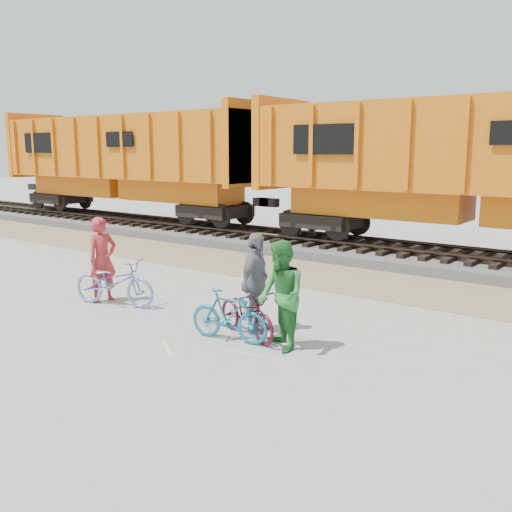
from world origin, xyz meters
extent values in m
plane|color=#9E9E99|center=(0.00, 0.00, 0.00)|extent=(120.00, 120.00, 0.00)
cube|color=#8E7858|center=(0.00, 5.50, 0.01)|extent=(120.00, 3.00, 0.02)
cube|color=slate|center=(0.00, 9.00, 0.15)|extent=(120.00, 4.00, 0.30)
cube|color=black|center=(-6.50, 9.00, 0.36)|extent=(0.22, 2.60, 0.12)
cube|color=black|center=(0.00, 9.00, 0.36)|extent=(0.22, 2.60, 0.12)
cylinder|color=#382821|center=(0.00, 8.28, 0.48)|extent=(120.00, 0.12, 0.12)
cylinder|color=#382821|center=(0.00, 9.72, 0.48)|extent=(120.00, 0.12, 0.12)
cube|color=black|center=(-11.94, 9.00, 0.94)|extent=(11.20, 2.20, 0.80)
cube|color=orange|center=(-11.94, 9.00, 1.79)|extent=(11.76, 1.65, 0.90)
cube|color=orange|center=(-11.94, 9.00, 3.54)|extent=(14.00, 3.00, 2.60)
cube|color=#D1670D|center=(-18.79, 9.00, 3.64)|extent=(0.30, 3.06, 3.10)
cube|color=#D1670D|center=(-5.09, 9.00, 3.64)|extent=(0.30, 3.06, 3.10)
cube|color=black|center=(-16.14, 7.42, 3.74)|extent=(2.20, 0.04, 0.90)
cube|color=black|center=(3.06, 9.00, 0.94)|extent=(11.20, 2.20, 0.80)
cube|color=orange|center=(3.06, 9.00, 1.79)|extent=(11.76, 1.65, 0.90)
cube|color=orange|center=(3.06, 9.00, 3.54)|extent=(14.00, 3.00, 2.60)
cube|color=#D1670D|center=(-3.79, 9.00, 3.64)|extent=(0.30, 3.06, 3.10)
cube|color=black|center=(-1.14, 7.42, 3.74)|extent=(2.20, 0.04, 0.90)
imported|color=#6B89B9|center=(-2.18, 0.11, 0.53)|extent=(2.11, 1.24, 1.05)
imported|color=#18668C|center=(1.40, -0.22, 0.47)|extent=(1.63, 0.67, 0.95)
imported|color=#450D1A|center=(1.52, 0.14, 0.46)|extent=(1.86, 1.17, 0.92)
imported|color=#B02A2C|center=(-2.68, 0.21, 0.97)|extent=(0.54, 0.75, 1.94)
imported|color=#28772F|center=(2.40, -0.02, 0.96)|extent=(1.18, 1.13, 1.92)
imported|color=slate|center=(1.42, 0.54, 0.95)|extent=(0.73, 1.19, 1.90)
camera|label=1|loc=(7.74, -7.87, 3.42)|focal=40.00mm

